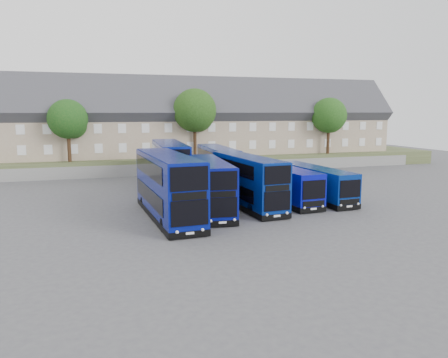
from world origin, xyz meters
TOP-DOWN VIEW (x-y plane):
  - ground at (0.00, 0.00)m, footprint 120.00×120.00m
  - retaining_wall at (0.00, 24.00)m, footprint 70.00×0.40m
  - earth_bank at (0.00, 34.00)m, footprint 80.00×20.00m
  - terrace_row at (3.00, 30.00)m, footprint 60.00×10.40m
  - dd_front_left at (-6.06, 0.96)m, footprint 3.42×12.43m
  - dd_front_mid at (-2.40, 2.08)m, footprint 3.51×10.76m
  - dd_front_right at (1.18, 2.93)m, footprint 3.22×11.07m
  - dd_rear_left at (-3.57, 13.85)m, footprint 3.64×12.43m
  - dd_rear_right at (1.80, 14.04)m, footprint 2.88×10.79m
  - coach_east_a at (5.00, 4.59)m, footprint 3.11×11.69m
  - coach_east_b at (8.34, 4.28)m, footprint 2.92×11.16m
  - tree_west at (-13.85, 25.10)m, footprint 4.80×4.80m
  - tree_mid at (2.15, 25.60)m, footprint 5.76×5.76m
  - tree_east at (22.15, 25.10)m, footprint 5.12×5.12m
  - tree_far at (28.15, 32.10)m, footprint 5.44×5.44m

SIDE VIEW (x-z plane):
  - ground at x=0.00m, z-range 0.00..0.00m
  - retaining_wall at x=0.00m, z-range 0.00..1.50m
  - earth_bank at x=0.00m, z-range 0.00..2.00m
  - coach_east_b at x=8.34m, z-range -0.03..2.99m
  - coach_east_a at x=5.00m, z-range -0.03..3.13m
  - dd_front_mid at x=-2.40m, z-range -0.04..4.16m
  - dd_rear_right at x=1.80m, z-range -0.04..4.21m
  - dd_front_right at x=1.18m, z-range -0.04..4.31m
  - dd_rear_left at x=-3.57m, z-range -0.04..4.84m
  - dd_front_left at x=-6.06m, z-range -0.04..4.85m
  - terrace_row at x=3.00m, z-range 1.00..12.20m
  - tree_west at x=-13.85m, z-range 3.23..10.88m
  - tree_east at x=22.15m, z-range 3.31..11.47m
  - tree_far at x=28.15m, z-range 3.39..12.06m
  - tree_mid at x=2.15m, z-range 3.48..12.66m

